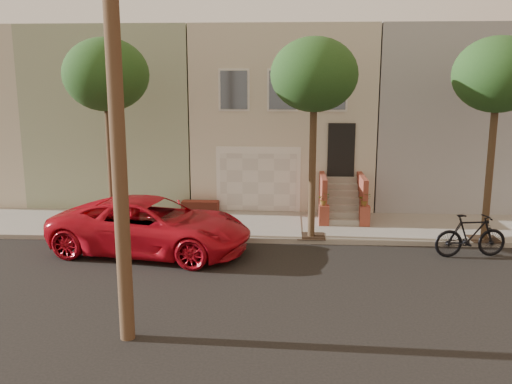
{
  "coord_description": "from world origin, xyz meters",
  "views": [
    {
      "loc": [
        0.24,
        -13.52,
        5.25
      ],
      "look_at": [
        -0.74,
        3.0,
        1.79
      ],
      "focal_mm": 38.94,
      "sensor_mm": 36.0,
      "label": 1
    }
  ],
  "objects": [
    {
      "name": "house_row",
      "position": [
        0.0,
        11.19,
        3.64
      ],
      "size": [
        33.1,
        11.7,
        7.0
      ],
      "color": "#BEB6A2",
      "rests_on": "sidewalk"
    },
    {
      "name": "tree_mid",
      "position": [
        1.0,
        3.9,
        5.26
      ],
      "size": [
        2.7,
        2.57,
        6.3
      ],
      "color": "#2D2116",
      "rests_on": "sidewalk"
    },
    {
      "name": "tree_right",
      "position": [
        6.5,
        3.9,
        5.26
      ],
      "size": [
        2.7,
        2.57,
        6.3
      ],
      "color": "#2D2116",
      "rests_on": "sidewalk"
    },
    {
      "name": "ground",
      "position": [
        0.0,
        0.0,
        0.0
      ],
      "size": [
        90.0,
        90.0,
        0.0
      ],
      "primitive_type": "plane",
      "color": "black",
      "rests_on": "ground"
    },
    {
      "name": "tree_left",
      "position": [
        -5.5,
        3.9,
        5.26
      ],
      "size": [
        2.7,
        2.57,
        6.3
      ],
      "color": "#2D2116",
      "rests_on": "sidewalk"
    },
    {
      "name": "motorcycle",
      "position": [
        5.63,
        2.54,
        0.65
      ],
      "size": [
        2.23,
        0.92,
        1.3
      ],
      "primitive_type": "imported",
      "rotation": [
        0.0,
        0.0,
        1.72
      ],
      "color": "black",
      "rests_on": "ground"
    },
    {
      "name": "pickup_truck",
      "position": [
        -3.86,
        2.41,
        0.83
      ],
      "size": [
        6.38,
        3.76,
        1.67
      ],
      "primitive_type": "imported",
      "rotation": [
        0.0,
        0.0,
        1.4
      ],
      "color": "red",
      "rests_on": "ground"
    },
    {
      "name": "sidewalk",
      "position": [
        0.0,
        5.35,
        0.07
      ],
      "size": [
        40.0,
        3.7,
        0.15
      ],
      "primitive_type": "cube",
      "color": "gray",
      "rests_on": "ground"
    }
  ]
}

